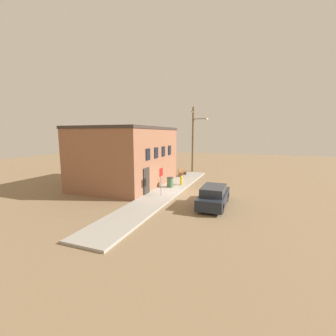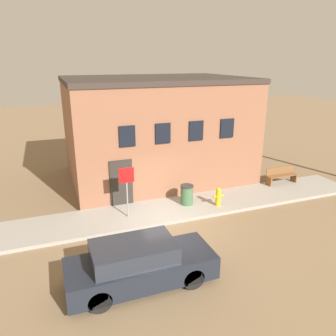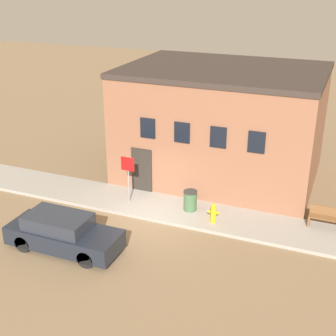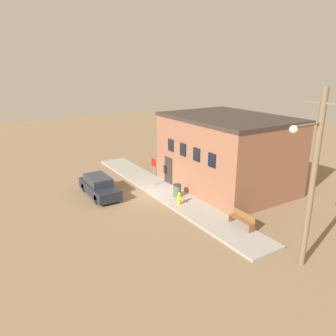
{
  "view_description": "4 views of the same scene",
  "coord_description": "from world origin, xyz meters",
  "px_view_note": "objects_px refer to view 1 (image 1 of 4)",
  "views": [
    {
      "loc": [
        -16.81,
        -5.43,
        4.81
      ],
      "look_at": [
        0.42,
        1.17,
        2.0
      ],
      "focal_mm": 24.0,
      "sensor_mm": 36.0,
      "label": 1
    },
    {
      "loc": [
        -4.12,
        -10.97,
        6.31
      ],
      "look_at": [
        0.42,
        1.17,
        2.0
      ],
      "focal_mm": 35.0,
      "sensor_mm": 36.0,
      "label": 2
    },
    {
      "loc": [
        7.16,
        -15.44,
        9.7
      ],
      "look_at": [
        0.42,
        1.17,
        2.0
      ],
      "focal_mm": 50.0,
      "sensor_mm": 36.0,
      "label": 3
    },
    {
      "loc": [
        19.11,
        -10.49,
        8.91
      ],
      "look_at": [
        0.42,
        1.17,
        2.0
      ],
      "focal_mm": 35.0,
      "sensor_mm": 36.0,
      "label": 4
    }
  ],
  "objects_px": {
    "trash_bin": "(170,182)",
    "bench": "(182,172)",
    "utility_pole": "(194,138)",
    "stop_sign": "(161,177)",
    "fire_hydrant": "(181,180)",
    "parked_car": "(214,196)"
  },
  "relations": [
    {
      "from": "stop_sign",
      "to": "trash_bin",
      "type": "relative_size",
      "value": 2.4
    },
    {
      "from": "fire_hydrant",
      "to": "trash_bin",
      "type": "distance_m",
      "value": 1.39
    },
    {
      "from": "fire_hydrant",
      "to": "stop_sign",
      "type": "relative_size",
      "value": 0.4
    },
    {
      "from": "fire_hydrant",
      "to": "parked_car",
      "type": "bearing_deg",
      "value": -141.07
    },
    {
      "from": "bench",
      "to": "utility_pole",
      "type": "bearing_deg",
      "value": -3.25
    },
    {
      "from": "utility_pole",
      "to": "parked_car",
      "type": "bearing_deg",
      "value": -159.78
    },
    {
      "from": "utility_pole",
      "to": "stop_sign",
      "type": "bearing_deg",
      "value": -176.63
    },
    {
      "from": "bench",
      "to": "utility_pole",
      "type": "height_order",
      "value": "utility_pole"
    },
    {
      "from": "bench",
      "to": "utility_pole",
      "type": "xyz_separation_m",
      "value": [
        4.08,
        -0.23,
        3.79
      ]
    },
    {
      "from": "trash_bin",
      "to": "utility_pole",
      "type": "bearing_deg",
      "value": 2.6
    },
    {
      "from": "trash_bin",
      "to": "parked_car",
      "type": "height_order",
      "value": "parked_car"
    },
    {
      "from": "utility_pole",
      "to": "parked_car",
      "type": "height_order",
      "value": "utility_pole"
    },
    {
      "from": "utility_pole",
      "to": "parked_car",
      "type": "xyz_separation_m",
      "value": [
        -13.18,
        -4.86,
        -3.68
      ]
    },
    {
      "from": "trash_bin",
      "to": "parked_car",
      "type": "relative_size",
      "value": 0.21
    },
    {
      "from": "stop_sign",
      "to": "trash_bin",
      "type": "bearing_deg",
      "value": 6.07
    },
    {
      "from": "stop_sign",
      "to": "parked_car",
      "type": "relative_size",
      "value": 0.49
    },
    {
      "from": "utility_pole",
      "to": "bench",
      "type": "bearing_deg",
      "value": 176.75
    },
    {
      "from": "fire_hydrant",
      "to": "trash_bin",
      "type": "xyz_separation_m",
      "value": [
        -1.23,
        0.65,
        0.02
      ]
    },
    {
      "from": "stop_sign",
      "to": "trash_bin",
      "type": "distance_m",
      "value": 2.97
    },
    {
      "from": "trash_bin",
      "to": "bench",
      "type": "bearing_deg",
      "value": 6.79
    },
    {
      "from": "trash_bin",
      "to": "parked_car",
      "type": "xyz_separation_m",
      "value": [
        -3.43,
        -4.41,
        0.08
      ]
    },
    {
      "from": "bench",
      "to": "stop_sign",
      "type": "bearing_deg",
      "value": -173.45
    }
  ]
}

